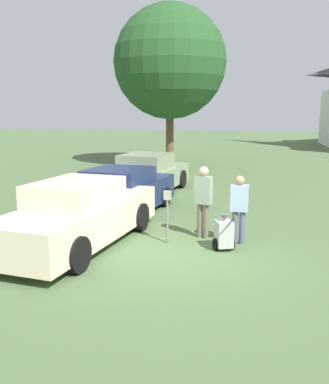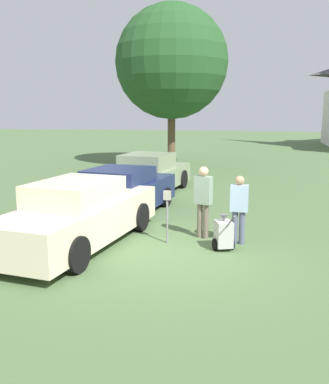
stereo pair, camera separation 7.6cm
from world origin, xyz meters
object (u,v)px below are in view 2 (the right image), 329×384
parked_car_cream (80,215)px  person_supervisor (239,206)px  parking_meter (167,207)px  equipment_cart (224,234)px  person_worker (203,197)px  parked_car_navy (121,192)px  parked_car_sage (149,175)px

parked_car_cream → person_supervisor: person_supervisor is taller
parking_meter → equipment_cart: size_ratio=1.30×
parked_car_cream → person_supervisor: (3.69, 0.90, 0.20)m
parking_meter → person_supervisor: bearing=10.3°
parking_meter → person_worker: bearing=37.3°
parked_car_navy → parking_meter: parked_car_navy is taller
parked_car_cream → parking_meter: size_ratio=4.17×
person_worker → parked_car_sage: bearing=-44.0°
person_worker → person_supervisor: size_ratio=1.10×
person_worker → equipment_cart: person_worker is taller
equipment_cart → parking_meter: bearing=149.8°
person_worker → equipment_cart: 1.23m
parked_car_sage → equipment_cart: (3.38, -6.42, -0.33)m
parked_car_sage → parked_car_cream: bearing=-82.1°
parked_car_navy → person_worker: person_worker is taller
equipment_cart → person_supervisor: bearing=40.0°
parking_meter → equipment_cart: parking_meter is taller
parked_car_sage → person_supervisor: 6.94m
parked_car_cream → parked_car_navy: parked_car_cream is taller
person_supervisor → parking_meter: bearing=12.4°
parked_car_cream → parked_car_sage: (-0.00, 6.77, -0.03)m
equipment_cart → parked_car_navy: bearing=119.2°
parked_car_cream → parked_car_sage: bearing=97.9°
parked_car_sage → parking_meter: 6.50m
parked_car_navy → parked_car_sage: parked_car_sage is taller
parked_car_navy → parked_car_cream: bearing=-82.1°
parked_car_cream → parked_car_navy: 3.24m
parked_car_navy → parked_car_sage: 3.54m
parking_meter → person_supervisor: person_supervisor is taller
parked_car_sage → person_worker: (2.80, -5.58, 0.33)m
parked_car_sage → person_supervisor: (3.70, -5.88, 0.23)m
person_worker → parking_meter: bearing=56.7°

